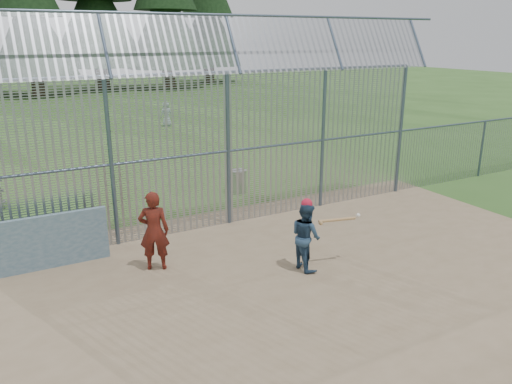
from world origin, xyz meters
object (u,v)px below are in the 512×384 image
dugout_wall (48,242)px  batter (306,236)px  onlooker (154,231)px  trash_can (238,181)px

dugout_wall → batter: 5.54m
batter → onlooker: bearing=60.7°
batter → trash_can: 5.81m
onlooker → dugout_wall: bearing=-7.4°
trash_can → batter: bearing=-102.2°
dugout_wall → onlooker: bearing=-30.0°
batter → trash_can: batter is taller
batter → dugout_wall: bearing=59.9°
batter → onlooker: onlooker is taller
batter → onlooker: 3.24m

